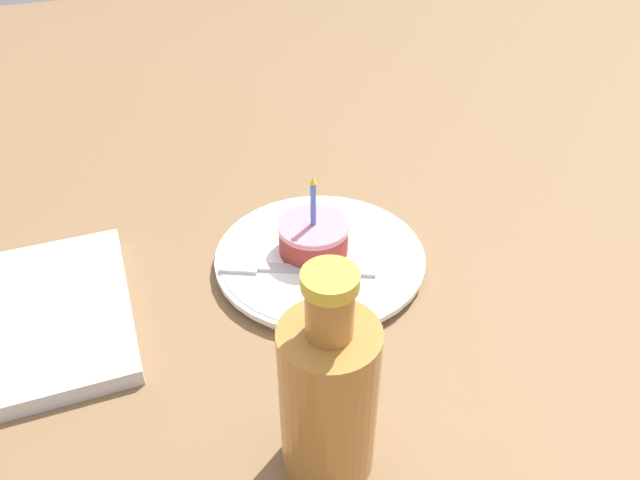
{
  "coord_description": "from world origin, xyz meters",
  "views": [
    {
      "loc": [
        0.56,
        -0.17,
        0.49
      ],
      "look_at": [
        0.01,
        0.03,
        0.04
      ],
      "focal_mm": 35.0,
      "sensor_mm": 36.0,
      "label": 1
    }
  ],
  "objects_px": {
    "plate": "(320,258)",
    "bottle": "(329,395)",
    "cake_slice": "(313,237)",
    "fork": "(286,268)",
    "marble_board": "(51,315)"
  },
  "relations": [
    {
      "from": "fork",
      "to": "bottle",
      "type": "height_order",
      "value": "bottle"
    },
    {
      "from": "cake_slice",
      "to": "fork",
      "type": "height_order",
      "value": "cake_slice"
    },
    {
      "from": "fork",
      "to": "plate",
      "type": "bearing_deg",
      "value": 108.33
    },
    {
      "from": "plate",
      "to": "marble_board",
      "type": "height_order",
      "value": "marble_board"
    },
    {
      "from": "plate",
      "to": "fork",
      "type": "relative_size",
      "value": 1.47
    },
    {
      "from": "plate",
      "to": "bottle",
      "type": "distance_m",
      "value": 0.28
    },
    {
      "from": "plate",
      "to": "bottle",
      "type": "relative_size",
      "value": 1.18
    },
    {
      "from": "cake_slice",
      "to": "fork",
      "type": "xyz_separation_m",
      "value": [
        0.02,
        -0.04,
        -0.02
      ]
    },
    {
      "from": "plate",
      "to": "bottle",
      "type": "height_order",
      "value": "bottle"
    },
    {
      "from": "bottle",
      "to": "marble_board",
      "type": "distance_m",
      "value": 0.35
    },
    {
      "from": "cake_slice",
      "to": "marble_board",
      "type": "height_order",
      "value": "cake_slice"
    },
    {
      "from": "fork",
      "to": "bottle",
      "type": "bearing_deg",
      "value": -8.82
    },
    {
      "from": "fork",
      "to": "cake_slice",
      "type": "bearing_deg",
      "value": 118.76
    },
    {
      "from": "fork",
      "to": "marble_board",
      "type": "relative_size",
      "value": 0.7
    },
    {
      "from": "bottle",
      "to": "marble_board",
      "type": "xyz_separation_m",
      "value": [
        -0.26,
        -0.23,
        -0.08
      ]
    }
  ]
}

